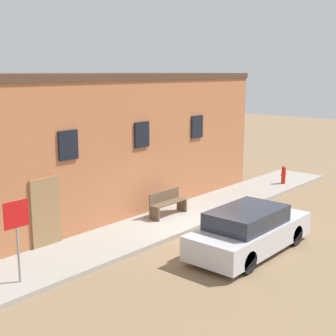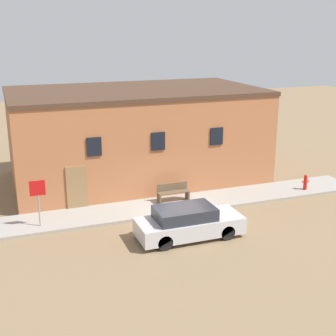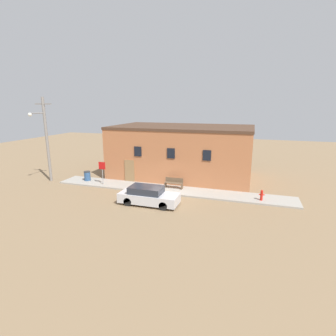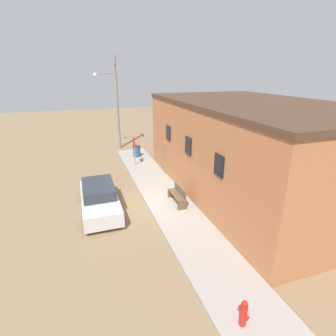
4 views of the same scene
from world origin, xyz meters
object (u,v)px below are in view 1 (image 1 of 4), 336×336
at_px(bench, 167,203).
at_px(stop_sign, 17,226).
at_px(parked_car, 249,231).
at_px(fire_hydrant, 284,175).

bearing_deg(bench, stop_sign, -172.36).
distance_m(bench, parked_car, 4.00).
xyz_separation_m(fire_hydrant, parked_car, (-8.03, -3.07, 0.11)).
distance_m(stop_sign, bench, 6.66).
bearing_deg(bench, parked_car, -101.71).
relative_size(stop_sign, bench, 1.31).
bearing_deg(fire_hydrant, parked_car, -159.10).
height_order(stop_sign, parked_car, stop_sign).
xyz_separation_m(stop_sign, bench, (6.53, 0.88, -1.01)).
bearing_deg(stop_sign, parked_car, -28.00).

